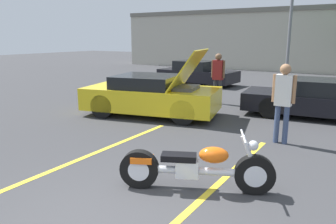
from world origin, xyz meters
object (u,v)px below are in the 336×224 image
parked_car_left_row (197,73)px  parked_car_mid_row (321,100)px  spectator_by_show_car (218,74)px  show_car_hood_open (152,95)px  light_pole (293,10)px  motorcycle (196,168)px  spectator_near_motorcycle (283,96)px

parked_car_left_row → parked_car_mid_row: bearing=-30.2°
parked_car_left_row → spectator_by_show_car: spectator_by_show_car is taller
parked_car_mid_row → spectator_by_show_car: spectator_by_show_car is taller
spectator_by_show_car → show_car_hood_open: bearing=-109.6°
parked_car_mid_row → show_car_hood_open: bearing=-158.2°
spectator_by_show_car → light_pole: bearing=87.6°
light_pole → parked_car_mid_row: bearing=-72.1°
motorcycle → show_car_hood_open: 5.28m
light_pole → show_car_hood_open: size_ratio=1.61×
spectator_near_motorcycle → light_pole: bearing=101.9°
show_car_hood_open → parked_car_mid_row: size_ratio=0.92×
show_car_hood_open → light_pole: bearing=70.2°
spectator_by_show_car → parked_car_left_row: bearing=125.8°
motorcycle → parked_car_mid_row: (0.97, 6.39, 0.17)m
light_pole → show_car_hood_open: light_pole is taller
parked_car_mid_row → spectator_near_motorcycle: spectator_near_motorcycle is taller
parked_car_mid_row → spectator_by_show_car: 3.59m
show_car_hood_open → motorcycle: bearing=-60.9°
light_pole → spectator_by_show_car: (-0.39, -9.47, -2.83)m
show_car_hood_open → spectator_near_motorcycle: (4.12, -0.70, 0.47)m
spectator_near_motorcycle → show_car_hood_open: bearing=170.3°
motorcycle → parked_car_mid_row: bearing=56.2°
motorcycle → spectator_near_motorcycle: spectator_near_motorcycle is taller
motorcycle → light_pole: bearing=72.5°
parked_car_mid_row → spectator_by_show_car: bearing=168.4°
motorcycle → spectator_near_motorcycle: 3.31m
light_pole → spectator_near_motorcycle: 13.54m
motorcycle → spectator_by_show_car: 7.18m
light_pole → parked_car_left_row: 7.16m
parked_car_left_row → motorcycle: bearing=-58.9°
motorcycle → show_car_hood_open: size_ratio=0.52×
show_car_hood_open → spectator_near_motorcycle: bearing=-23.0°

